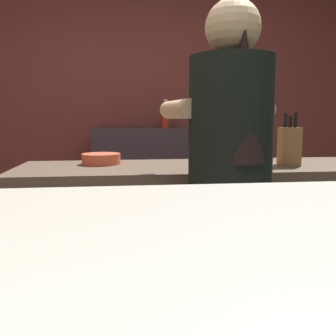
% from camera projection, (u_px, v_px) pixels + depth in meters
% --- Properties ---
extents(wall_back, '(5.20, 0.10, 2.70)m').
position_uv_depth(wall_back, '(139.00, 100.00, 3.43)').
color(wall_back, brown).
rests_on(wall_back, ground).
extents(prep_counter, '(2.10, 0.60, 0.94)m').
position_uv_depth(prep_counter, '(216.00, 249.00, 2.04)').
color(prep_counter, brown).
rests_on(prep_counter, ground).
extents(back_shelf, '(0.84, 0.36, 1.10)m').
position_uv_depth(back_shelf, '(142.00, 190.00, 3.26)').
color(back_shelf, '#3C313C').
rests_on(back_shelf, ground).
extents(bartender, '(0.47, 0.54, 1.65)m').
position_uv_depth(bartender, '(230.00, 175.00, 1.51)').
color(bartender, '#34293A').
rests_on(bartender, ground).
extents(knife_block, '(0.10, 0.08, 0.28)m').
position_uv_depth(knife_block, '(289.00, 146.00, 1.92)').
color(knife_block, olive).
rests_on(knife_block, prep_counter).
extents(mixing_bowl, '(0.21, 0.21, 0.06)m').
position_uv_depth(mixing_bowl, '(101.00, 159.00, 2.00)').
color(mixing_bowl, '#C85235').
rests_on(mixing_bowl, prep_counter).
extents(chefs_knife, '(0.24, 0.04, 0.01)m').
position_uv_depth(chefs_knife, '(259.00, 165.00, 1.95)').
color(chefs_knife, silver).
rests_on(chefs_knife, prep_counter).
extents(bottle_vinegar, '(0.07, 0.07, 0.24)m').
position_uv_depth(bottle_vinegar, '(166.00, 117.00, 3.11)').
color(bottle_vinegar, red).
rests_on(bottle_vinegar, back_shelf).
extents(bottle_hot_sauce, '(0.06, 0.06, 0.19)m').
position_uv_depth(bottle_hot_sauce, '(168.00, 119.00, 3.29)').
color(bottle_hot_sauce, '#4D8A33').
rests_on(bottle_hot_sauce, back_shelf).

